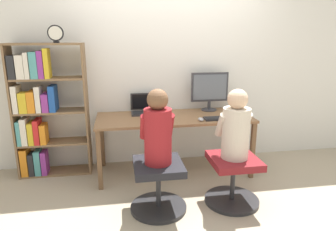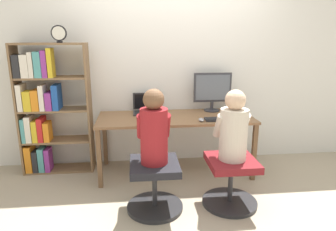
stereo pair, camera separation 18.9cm
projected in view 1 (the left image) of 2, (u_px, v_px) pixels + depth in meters
ground_plane at (179, 184)px, 3.43m from camera, size 14.00×14.00×0.00m
wall_back at (168, 64)px, 3.84m from camera, size 10.00×0.05×2.60m
desk at (174, 122)px, 3.61m from camera, size 1.84×0.72×0.71m
desktop_monitor at (210, 90)px, 3.83m from camera, size 0.48×0.20×0.49m
laptop at (145, 109)px, 3.74m from camera, size 0.35×0.28×0.24m
keyboard at (222, 118)px, 3.47m from camera, size 0.42×0.14×0.03m
computer_mouse_by_keyboard at (201, 119)px, 3.41m from camera, size 0.06×0.11×0.03m
office_chair_left at (233, 177)px, 3.00m from camera, size 0.55×0.55×0.49m
office_chair_right at (158, 184)px, 2.88m from camera, size 0.55×0.55×0.49m
person_at_monitor at (236, 127)px, 2.87m from camera, size 0.32×0.31×0.68m
person_at_laptop at (158, 130)px, 2.74m from camera, size 0.31×0.31×0.71m
bookshelf at (40, 111)px, 3.50m from camera, size 0.84×0.28×1.57m
desk_clock at (56, 33)px, 3.26m from camera, size 0.17×0.03×0.19m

